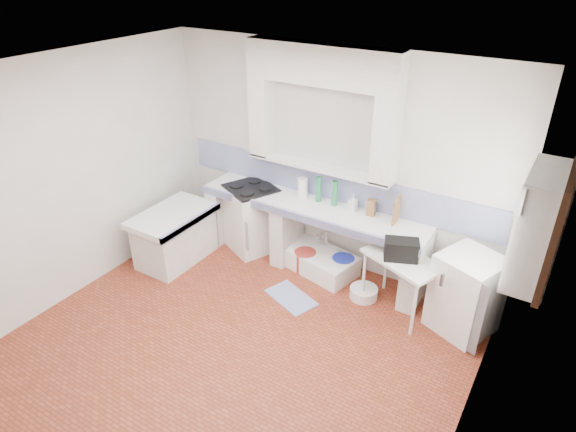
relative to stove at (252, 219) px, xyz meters
The scene contains 36 objects.
floor 2.03m from the stove, 59.11° to the right, with size 4.50×4.50×0.00m, color brown.
ceiling 3.07m from the stove, 59.11° to the right, with size 4.50×4.50×0.00m, color silver.
wall_back 1.43m from the stove, 16.68° to the left, with size 4.50×4.50×0.00m, color silver.
wall_front 3.95m from the stove, 74.65° to the right, with size 4.50×4.50×0.00m, color silver.
wall_left 2.31m from the stove, 126.07° to the right, with size 4.50×4.50×0.00m, color silver.
wall_right 3.80m from the stove, 27.45° to the right, with size 4.50×4.50×0.00m, color silver.
alcove_mass 2.33m from the stove, 11.07° to the left, with size 1.90×0.25×0.45m, color silver.
window_frame 3.66m from the stove, ahead, with size 0.35×0.86×1.06m, color #3C2213.
lace_valance 3.67m from the stove, ahead, with size 0.01×0.84×0.24m, color white.
counter_slab 1.00m from the stove, ahead, with size 3.00×0.60×0.08m, color white.
counter_lip 1.04m from the stove, 16.80° to the right, with size 3.00×0.04×0.10m, color navy.
counter_pier_left 0.49m from the stove, behind, with size 0.20×0.55×0.82m, color silver.
counter_pier_mid 0.57m from the stove, ahead, with size 0.20×0.55×0.82m, color silver.
counter_pier_right 2.31m from the stove, ahead, with size 0.20×0.55×0.82m, color silver.
peninsula_top 1.07m from the stove, 130.73° to the right, with size 0.70×1.10×0.08m, color white.
peninsula_base 1.06m from the stove, 130.73° to the right, with size 0.60×1.00×0.62m, color silver.
peninsula_lip 0.90m from the stove, 114.06° to the right, with size 0.04×1.10×0.10m, color navy.
backsplash 1.24m from the stove, 15.89° to the left, with size 4.27×0.03×0.40m, color navy.
stove is the anchor object (origin of this frame).
sink 1.10m from the stove, ahead, with size 0.98×0.53×0.24m, color white.
side_table 2.24m from the stove, ahead, with size 0.85×0.47×0.04m, color white.
fridge 2.93m from the stove, ahead, with size 0.59×0.59×0.91m, color white.
bucket_red 0.97m from the stove, ahead, with size 0.29×0.29×0.27m, color #A93227.
bucket_orange 1.15m from the stove, ahead, with size 0.27×0.27×0.25m, color orange.
bucket_blue 1.42m from the stove, ahead, with size 0.29×0.29×0.27m, color #1D30CB.
basin_white 1.86m from the stove, ahead, with size 0.33×0.33×0.13m, color white.
water_bottle_a 1.03m from the stove, ahead, with size 0.08×0.08×0.29m, color silver.
water_bottle_b 1.31m from the stove, ahead, with size 0.07×0.07×0.27m, color silver.
black_bag 2.25m from the stove, ahead, with size 0.37×0.21×0.23m, color black.
green_bottle_a 1.13m from the stove, ahead, with size 0.07×0.07×0.33m, color #227742.
green_bottle_b 1.32m from the stove, ahead, with size 0.07×0.07×0.33m, color #227742.
knife_block 1.75m from the stove, ahead, with size 0.10×0.08×0.20m, color brown.
cutting_board 2.06m from the stove, ahead, with size 0.02×0.23×0.32m, color brown.
paper_towel 0.93m from the stove, 12.28° to the left, with size 0.13×0.13×0.26m, color white.
soap_bottle 1.52m from the stove, ahead, with size 0.09×0.10×0.21m, color white.
rug 1.36m from the stove, 33.80° to the right, with size 0.63×0.36×0.01m, color navy.
Camera 1 is at (2.52, -3.07, 3.72)m, focal length 30.77 mm.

